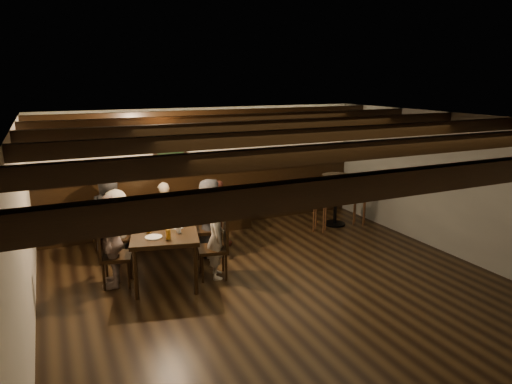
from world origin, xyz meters
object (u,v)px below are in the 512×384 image
person_bench_right (216,213)px  person_right_far (216,238)px  bar_stool_left (320,212)px  chair_right_near (209,239)px  person_left_near (118,226)px  chair_left_far (116,267)px  person_left_far (111,241)px  chair_right_far (214,259)px  chair_left_near (121,246)px  dining_table (164,226)px  person_right_near (210,218)px  bar_stool_right (360,205)px  high_top_table (336,192)px  person_bench_centre (164,214)px  person_bench_left (110,213)px

person_bench_right → person_right_far: person_right_far is taller
person_bench_right → bar_stool_left: size_ratio=1.13×
chair_right_near → person_bench_right: bearing=-21.8°
person_left_near → chair_left_far: bearing=1.9°
person_left_far → person_right_far: (1.46, -0.35, -0.06)m
chair_left_far → person_left_far: size_ratio=0.68×
person_left_near → chair_right_far: bearing=58.5°
chair_left_near → dining_table: bearing=57.9°
person_left_far → person_right_near: person_left_far is taller
bar_stool_right → high_top_table: bearing=166.0°
dining_table → person_right_far: 0.88m
dining_table → person_right_near: bearing=31.0°
chair_right_near → person_bench_centre: person_bench_centre is taller
person_right_far → person_bench_right: bearing=-6.3°
person_bench_centre → person_left_near: 0.96m
bar_stool_left → chair_left_far: bearing=-173.4°
bar_stool_left → person_bench_left: bearing=167.2°
chair_right_far → bar_stool_right: size_ratio=0.88×
chair_right_far → person_left_near: 1.75m
person_left_near → chair_left_near: bearing=90.0°
person_bench_right → person_left_far: (-1.92, -0.93, 0.08)m
chair_right_near → person_left_far: 1.77m
person_left_near → high_top_table: person_left_near is taller
dining_table → person_right_far: size_ratio=1.81×
person_bench_left → bar_stool_right: (4.88, -0.49, -0.32)m
chair_right_far → bar_stool_left: bar_stool_left is taller
bar_stool_right → person_bench_left: bearing=177.6°
chair_left_far → chair_right_near: bearing=122.0°
bar_stool_left → chair_left_near: bearing=174.3°
chair_left_near → chair_right_far: (1.19, -1.21, 0.03)m
chair_right_near → high_top_table: bearing=-67.1°
chair_left_far → chair_right_far: chair_right_far is taller
dining_table → high_top_table: (3.71, 0.75, -0.02)m
person_right_near → high_top_table: bearing=-66.9°
chair_right_near → chair_right_far: size_ratio=1.01×
person_bench_centre → high_top_table: 3.48m
chair_right_far → person_right_far: person_right_far is taller
person_bench_centre → person_right_near: size_ratio=0.89×
person_bench_centre → person_left_far: person_left_far is taller
chair_left_near → bar_stool_left: size_ratio=0.80×
chair_right_near → person_right_near: size_ratio=0.72×
person_bench_left → person_bench_right: bearing=180.0°
chair_left_far → person_bench_centre: size_ratio=0.78×
high_top_table → chair_left_far: bearing=-167.2°
chair_left_far → bar_stool_right: bar_stool_right is taller
person_left_near → high_top_table: size_ratio=1.15×
chair_right_far → person_left_far: person_left_far is taller
chair_left_far → bar_stool_right: size_ratio=0.86×
person_right_near → person_right_far: bearing=-180.0°
chair_right_far → high_top_table: size_ratio=0.89×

